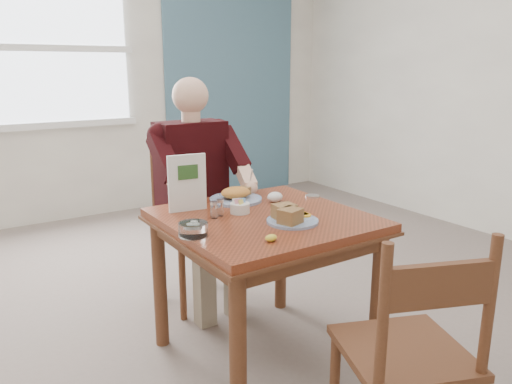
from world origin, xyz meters
TOP-DOWN VIEW (x-y plane):
  - floor at (0.00, 0.00)m, footprint 6.00×6.00m
  - wall_back at (0.00, 3.00)m, footprint 5.50×0.00m
  - accent_panel at (1.60, 2.98)m, footprint 1.60×0.02m
  - lemon_wedge at (-0.18, -0.31)m, footprint 0.06×0.04m
  - napkin at (0.19, 0.17)m, footprint 0.09×0.08m
  - metal_dish at (0.42, 0.15)m, footprint 0.07×0.07m
  - window at (-0.40, 2.97)m, footprint 1.72×0.04m
  - table at (0.00, 0.00)m, footprint 0.92×0.92m
  - chair_far at (0.00, 0.80)m, footprint 0.42×0.42m
  - chair_near at (-0.01, -0.91)m, footprint 0.55×0.55m
  - diner at (0.00, 0.71)m, footprint 0.53×0.56m
  - near_plate at (0.04, -0.16)m, footprint 0.28×0.28m
  - far_plate at (0.03, 0.31)m, footprint 0.34×0.34m
  - caddy at (-0.07, 0.10)m, footprint 0.11×0.11m
  - shakers at (-0.20, 0.11)m, footprint 0.09×0.06m
  - creamer at (-0.41, -0.08)m, footprint 0.15×0.15m
  - menu at (-0.27, 0.28)m, footprint 0.19×0.04m

SIDE VIEW (x-z plane):
  - floor at x=0.00m, z-range 0.00..0.00m
  - chair_far at x=0.00m, z-range 0.00..0.95m
  - chair_near at x=-0.01m, z-range 0.00..0.95m
  - table at x=0.00m, z-range 0.26..1.01m
  - metal_dish at x=0.42m, z-range 0.75..0.76m
  - lemon_wedge at x=-0.18m, z-range 0.75..0.78m
  - caddy at x=-0.07m, z-range 0.74..0.81m
  - napkin at x=0.19m, z-range 0.75..0.80m
  - far_plate at x=0.03m, z-range 0.74..0.82m
  - near_plate at x=0.04m, z-range 0.74..0.82m
  - creamer at x=-0.41m, z-range 0.75..0.81m
  - shakers at x=-0.20m, z-range 0.75..0.83m
  - diner at x=0.00m, z-range 0.12..1.50m
  - menu at x=-0.27m, z-range 0.75..1.03m
  - accent_panel at x=1.60m, z-range 0.00..2.80m
  - wall_back at x=0.00m, z-range -1.35..4.15m
  - window at x=-0.40m, z-range 0.89..2.31m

